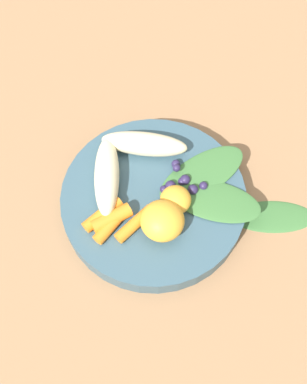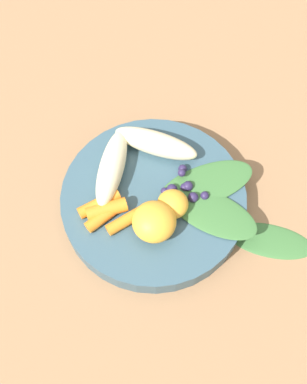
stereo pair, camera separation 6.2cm
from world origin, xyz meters
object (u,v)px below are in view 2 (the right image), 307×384
object	(u,v)px
bowl	(154,201)
banana_peeled_right	(156,143)
banana_peeled_left	(112,167)
orange_segment_near	(173,204)
kale_leaf_stray	(270,240)

from	to	relation	value
bowl	banana_peeled_right	xyz separation A→B (m)	(-0.07, 0.02, 0.03)
banana_peeled_left	orange_segment_near	world-z (taller)	banana_peeled_left
banana_peeled_right	kale_leaf_stray	xyz separation A→B (m)	(0.15, 0.12, -0.04)
banana_peeled_right	kale_leaf_stray	size ratio (longest dim) A/B	1.03
banana_peeled_left	bowl	bearing A→B (deg)	69.67
banana_peeled_right	kale_leaf_stray	distance (m)	0.20
banana_peeled_right	kale_leaf_stray	world-z (taller)	banana_peeled_right
bowl	orange_segment_near	world-z (taller)	orange_segment_near
bowl	banana_peeled_left	xyz separation A→B (m)	(-0.04, -0.05, 0.03)
bowl	banana_peeled_right	size ratio (longest dim) A/B	2.10
bowl	kale_leaf_stray	world-z (taller)	bowl
bowl	orange_segment_near	size ratio (longest dim) A/B	6.13
bowl	orange_segment_near	bearing A→B (deg)	38.39
bowl	banana_peeled_left	size ratio (longest dim) A/B	2.10
bowl	banana_peeled_left	bearing A→B (deg)	-133.92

